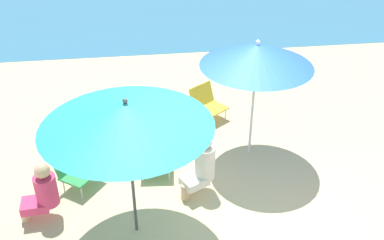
{
  "coord_description": "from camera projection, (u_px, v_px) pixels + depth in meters",
  "views": [
    {
      "loc": [
        -1.2,
        -4.59,
        4.22
      ],
      "look_at": [
        -0.42,
        1.16,
        0.7
      ],
      "focal_mm": 40.52,
      "sensor_mm": 36.0,
      "label": 1
    }
  ],
  "objects": [
    {
      "name": "beach_chair_c",
      "position": [
        156.0,
        151.0,
        6.72
      ],
      "size": [
        0.55,
        0.65,
        0.61
      ],
      "rotation": [
        0.0,
        0.0,
        -1.66
      ],
      "color": "#33934C",
      "rests_on": "ground_plane"
    },
    {
      "name": "person_a",
      "position": [
        42.0,
        192.0,
        5.7
      ],
      "size": [
        0.54,
        0.32,
        0.9
      ],
      "rotation": [
        0.0,
        0.0,
        3.22
      ],
      "color": "#DB3866",
      "rests_on": "ground_plane"
    },
    {
      "name": "ground_plane",
      "position": [
        232.0,
        201.0,
        6.21
      ],
      "size": [
        40.0,
        40.0,
        0.0
      ],
      "primitive_type": "plane",
      "color": "#D3BC8C"
    },
    {
      "name": "beach_chair_e",
      "position": [
        206.0,
        103.0,
        8.05
      ],
      "size": [
        0.75,
        0.75,
        0.62
      ],
      "rotation": [
        0.0,
        0.0,
        -0.94
      ],
      "color": "gold",
      "rests_on": "ground_plane"
    },
    {
      "name": "beach_chair_a",
      "position": [
        75.0,
        167.0,
        6.38
      ],
      "size": [
        0.74,
        0.75,
        0.62
      ],
      "rotation": [
        0.0,
        0.0,
        -0.63
      ],
      "color": "#33934C",
      "rests_on": "ground_plane"
    },
    {
      "name": "umbrella_teal",
      "position": [
        126.0,
        115.0,
        4.82
      ],
      "size": [
        2.0,
        2.0,
        1.98
      ],
      "color": "#4C4C51",
      "rests_on": "ground_plane"
    },
    {
      "name": "umbrella_blue",
      "position": [
        257.0,
        55.0,
        6.3
      ],
      "size": [
        1.69,
        1.69,
        1.99
      ],
      "color": "silver",
      "rests_on": "ground_plane"
    },
    {
      "name": "person_b",
      "position": [
        202.0,
        165.0,
        6.15
      ],
      "size": [
        0.53,
        0.43,
        0.96
      ],
      "rotation": [
        0.0,
        0.0,
        3.6
      ],
      "color": "silver",
      "rests_on": "ground_plane"
    },
    {
      "name": "beach_chair_b",
      "position": [
        169.0,
        132.0,
        7.15
      ],
      "size": [
        0.7,
        0.72,
        0.62
      ],
      "rotation": [
        0.0,
        0.0,
        -0.44
      ],
      "color": "gold",
      "rests_on": "ground_plane"
    }
  ]
}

